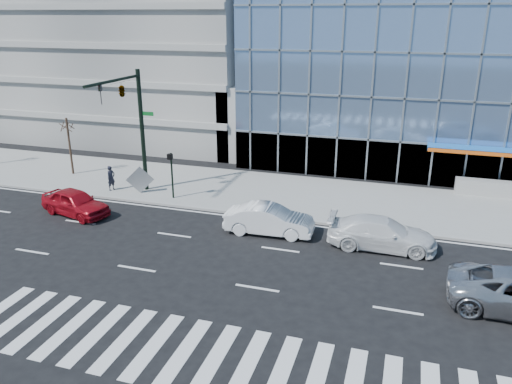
% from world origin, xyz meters
% --- Properties ---
extents(ground, '(160.00, 160.00, 0.00)m').
position_xyz_m(ground, '(0.00, 0.00, 0.00)').
color(ground, black).
rests_on(ground, ground).
extents(sidewalk, '(120.00, 8.00, 0.15)m').
position_xyz_m(sidewalk, '(0.00, 8.00, 0.07)').
color(sidewalk, gray).
rests_on(sidewalk, ground).
extents(parking_garage, '(24.00, 24.00, 20.00)m').
position_xyz_m(parking_garage, '(-20.00, 26.00, 10.00)').
color(parking_garage, gray).
rests_on(parking_garage, ground).
extents(ramp_block, '(6.00, 8.00, 6.00)m').
position_xyz_m(ramp_block, '(-6.00, 18.00, 3.00)').
color(ramp_block, gray).
rests_on(ramp_block, ground).
extents(traffic_signal, '(1.14, 5.74, 8.00)m').
position_xyz_m(traffic_signal, '(-11.00, 4.57, 6.16)').
color(traffic_signal, black).
rests_on(traffic_signal, sidewalk).
extents(ped_signal_post, '(0.30, 0.33, 3.00)m').
position_xyz_m(ped_signal_post, '(-8.50, 4.94, 2.14)').
color(ped_signal_post, black).
rests_on(ped_signal_post, sidewalk).
extents(street_tree_near, '(1.10, 1.10, 4.23)m').
position_xyz_m(street_tree_near, '(-18.00, 7.50, 3.78)').
color(street_tree_near, '#332319').
rests_on(street_tree_near, sidewalk).
extents(white_suv, '(5.58, 2.43, 1.60)m').
position_xyz_m(white_suv, '(4.89, 1.80, 0.80)').
color(white_suv, white).
rests_on(white_suv, ground).
extents(white_sedan, '(4.95, 1.96, 1.60)m').
position_xyz_m(white_sedan, '(-1.11, 1.80, 0.80)').
color(white_sedan, white).
rests_on(white_sedan, ground).
extents(red_sedan, '(4.86, 2.89, 1.55)m').
position_xyz_m(red_sedan, '(-12.94, 0.95, 0.78)').
color(red_sedan, '#9F0C17').
rests_on(red_sedan, ground).
extents(pedestrian, '(0.57, 0.71, 1.69)m').
position_xyz_m(pedestrian, '(-13.14, 5.14, 0.99)').
color(pedestrian, black).
rests_on(pedestrian, sidewalk).
extents(tilted_panel, '(1.66, 0.90, 1.84)m').
position_xyz_m(tilted_panel, '(-10.99, 5.21, 1.07)').
color(tilted_panel, gray).
rests_on(tilted_panel, sidewalk).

